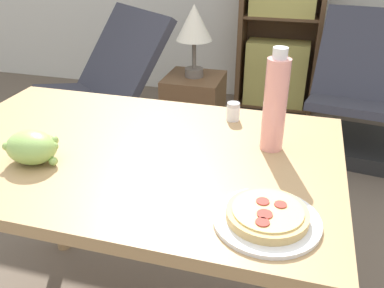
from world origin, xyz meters
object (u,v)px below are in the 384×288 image
object	(u,v)px
salt_shaker	(233,112)
lounge_chair_near	(104,107)
grape_bunch	(32,147)
side_table	(194,118)
lounge_chair_far	(364,110)
bookshelf	(281,24)
pizza_on_plate	(267,217)
drink_bottle	(275,104)
table_lamp	(194,26)

from	to	relation	value
salt_shaker	lounge_chair_near	bearing A→B (deg)	135.14
grape_bunch	side_table	distance (m)	1.57
lounge_chair_far	bookshelf	world-z (taller)	bookshelf
pizza_on_plate	salt_shaker	xyz separation A→B (m)	(-0.17, 0.50, 0.02)
bookshelf	drink_bottle	bearing A→B (deg)	-86.35
pizza_on_plate	side_table	bearing A→B (deg)	110.71
side_table	lounge_chair_far	bearing A→B (deg)	20.01
pizza_on_plate	bookshelf	xyz separation A→B (m)	(-0.17, 2.57, -0.11)
salt_shaker	table_lamp	size ratio (longest dim) A/B	0.14
table_lamp	salt_shaker	bearing A→B (deg)	-68.21
grape_bunch	bookshelf	size ratio (longest dim) A/B	0.10
pizza_on_plate	table_lamp	world-z (taller)	table_lamp
pizza_on_plate	salt_shaker	distance (m)	0.53
lounge_chair_far	side_table	distance (m)	1.11
salt_shaker	lounge_chair_near	world-z (taller)	lounge_chair_near
grape_bunch	lounge_chair_far	size ratio (longest dim) A/B	0.17
lounge_chair_near	side_table	distance (m)	0.61
bookshelf	side_table	xyz separation A→B (m)	(-0.42, -1.02, -0.40)
grape_bunch	pizza_on_plate	bearing A→B (deg)	-7.97
side_table	table_lamp	xyz separation A→B (m)	(0.00, 0.00, 0.57)
salt_shaker	side_table	world-z (taller)	salt_shaker
drink_bottle	lounge_chair_near	size ratio (longest dim) A/B	0.28
grape_bunch	drink_bottle	bearing A→B (deg)	22.50
grape_bunch	bookshelf	world-z (taller)	bookshelf
side_table	drink_bottle	bearing A→B (deg)	-65.19
drink_bottle	side_table	distance (m)	1.48
drink_bottle	lounge_chair_near	bearing A→B (deg)	134.60
grape_bunch	table_lamp	distance (m)	1.47
side_table	bookshelf	bearing A→B (deg)	67.51
pizza_on_plate	salt_shaker	size ratio (longest dim) A/B	3.85
salt_shaker	side_table	size ratio (longest dim) A/B	0.11
pizza_on_plate	grape_bunch	world-z (taller)	grape_bunch
drink_bottle	bookshelf	world-z (taller)	bookshelf
pizza_on_plate	lounge_chair_far	xyz separation A→B (m)	(0.45, 1.94, -0.50)
bookshelf	table_lamp	size ratio (longest dim) A/B	3.52
lounge_chair_far	table_lamp	world-z (taller)	table_lamp
drink_bottle	bookshelf	distance (m)	2.25
lounge_chair_far	bookshelf	xyz separation A→B (m)	(-0.62, 0.64, 0.39)
grape_bunch	bookshelf	distance (m)	2.53
salt_shaker	lounge_chair_far	xyz separation A→B (m)	(0.62, 1.43, -0.52)
lounge_chair_far	side_table	xyz separation A→B (m)	(-1.04, -0.38, -0.01)
drink_bottle	lounge_chair_near	world-z (taller)	drink_bottle
drink_bottle	side_table	size ratio (longest dim) A/B	0.53
grape_bunch	side_table	size ratio (longest dim) A/B	0.27
grape_bunch	bookshelf	bearing A→B (deg)	79.38
side_table	table_lamp	size ratio (longest dim) A/B	1.30
lounge_chair_near	table_lamp	size ratio (longest dim) A/B	2.44
drink_bottle	side_table	world-z (taller)	drink_bottle
grape_bunch	salt_shaker	distance (m)	0.62
lounge_chair_far	drink_bottle	bearing A→B (deg)	-99.33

